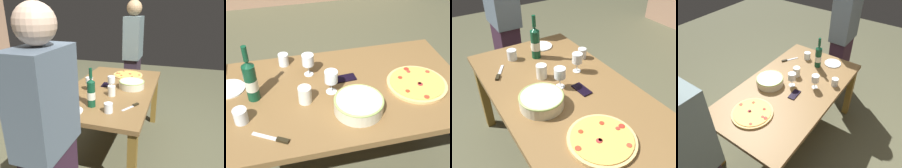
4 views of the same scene
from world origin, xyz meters
The scene contains 13 objects.
ground_plane centered at (0.00, 0.00, 0.00)m, with size 8.00×8.00×0.00m, color brown.
dining_table centered at (0.00, 0.00, 0.66)m, with size 1.60×0.90×0.75m.
pizza centered at (0.49, -0.07, 0.76)m, with size 0.37×0.37×0.03m.
serving_bowl centered at (0.07, -0.20, 0.79)m, with size 0.28×0.28×0.08m.
wine_bottle centered at (-0.50, 0.04, 0.88)m, with size 0.07×0.07×0.35m.
wine_glass_near_pizza centered at (-0.04, -0.01, 0.86)m, with size 0.08×0.08×0.15m.
wine_glass_by_bottle centered at (-0.15, 0.20, 0.86)m, with size 0.08×0.08×0.15m.
cup_amber centered at (-0.29, 0.35, 0.79)m, with size 0.07×0.07×0.08m, color white.
cup_ceramic centered at (-0.57, -0.14, 0.79)m, with size 0.08×0.08×0.08m, color white.
cup_spare centered at (-0.21, -0.06, 0.80)m, with size 0.08×0.08×0.10m, color white.
side_plate centered at (-0.64, 0.16, 0.76)m, with size 0.19×0.19×0.01m, color white.
cell_phone centered at (0.07, 0.10, 0.76)m, with size 0.07×0.14×0.01m, color black.
pizza_knife centered at (-0.40, -0.32, 0.76)m, with size 0.19×0.12×0.02m.
Camera 2 is at (-0.34, -1.40, 1.91)m, focal length 48.81 mm.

